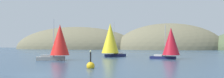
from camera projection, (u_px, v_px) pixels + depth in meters
ground_plane at (42, 74)px, 28.44m from camera, size 360.00×360.00×0.00m
headland_center at (168, 49)px, 157.15m from camera, size 64.36×44.00×30.92m
headland_left at (75, 49)px, 173.20m from camera, size 83.13×44.00×28.78m
sailboat_yellow_sail at (111, 39)px, 65.95m from camera, size 6.06×7.77×8.85m
sailboat_red_spinnaker at (59, 41)px, 52.95m from camera, size 6.94×5.57×8.16m
sailboat_crimson_sail at (170, 42)px, 57.06m from camera, size 6.65×4.08×7.39m
channel_buoy at (91, 66)px, 35.41m from camera, size 1.10×1.10×2.64m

